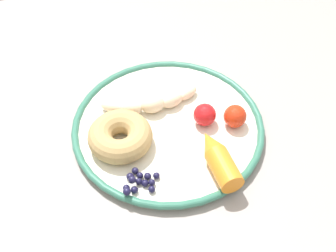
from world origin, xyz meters
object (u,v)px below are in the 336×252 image
(plate, at_px, (168,127))
(donut, at_px, (120,136))
(dining_table, at_px, (139,161))
(tomato_near, at_px, (205,115))
(carrot_orange, at_px, (218,158))
(tomato_mid, at_px, (235,116))
(blueberry_pile, at_px, (139,182))
(banana, at_px, (152,103))

(plate, distance_m, donut, 0.09)
(dining_table, relative_size, tomato_near, 31.79)
(dining_table, xyz_separation_m, tomato_near, (-0.11, 0.03, 0.11))
(carrot_orange, height_order, donut, donut)
(dining_table, distance_m, tomato_mid, 0.20)
(plate, xyz_separation_m, tomato_near, (-0.06, 0.01, 0.02))
(dining_table, xyz_separation_m, tomato_mid, (-0.15, 0.05, 0.12))
(blueberry_pile, bearing_deg, donut, -86.17)
(plate, relative_size, tomato_near, 8.46)
(blueberry_pile, xyz_separation_m, tomato_mid, (-0.18, -0.07, 0.01))
(banana, bearing_deg, dining_table, 40.20)
(dining_table, xyz_separation_m, blueberry_pile, (0.03, 0.11, 0.10))
(banana, height_order, tomato_near, tomato_near)
(plate, xyz_separation_m, donut, (0.08, 0.01, 0.02))
(tomato_mid, bearing_deg, banana, -33.35)
(dining_table, relative_size, banana, 6.79)
(dining_table, height_order, blueberry_pile, blueberry_pile)
(banana, xyz_separation_m, tomato_near, (-0.07, 0.06, 0.01))
(carrot_orange, relative_size, tomato_near, 2.84)
(donut, distance_m, tomato_mid, 0.19)
(dining_table, distance_m, donut, 0.12)
(plate, distance_m, carrot_orange, 0.11)
(dining_table, distance_m, tomato_near, 0.16)
(blueberry_pile, bearing_deg, tomato_mid, -160.16)
(donut, bearing_deg, banana, -139.20)
(plate, relative_size, blueberry_pile, 5.58)
(carrot_orange, xyz_separation_m, tomato_near, (-0.01, -0.09, 0.00))
(plate, height_order, tomato_near, tomato_near)
(tomato_near, xyz_separation_m, tomato_mid, (-0.05, 0.02, 0.00))
(dining_table, xyz_separation_m, banana, (-0.04, -0.03, 0.11))
(blueberry_pile, bearing_deg, plate, -129.00)
(carrot_orange, xyz_separation_m, blueberry_pile, (0.12, -0.00, -0.01))
(tomato_near, bearing_deg, tomato_mid, 157.62)
(carrot_orange, bearing_deg, donut, -33.91)
(banana, distance_m, donut, 0.09)
(plate, bearing_deg, blueberry_pile, 51.00)
(plate, height_order, tomato_mid, tomato_mid)
(plate, relative_size, carrot_orange, 2.98)
(donut, relative_size, blueberry_pile, 1.80)
(tomato_mid, bearing_deg, carrot_orange, 50.31)
(carrot_orange, distance_m, donut, 0.16)
(plate, xyz_separation_m, carrot_orange, (-0.05, 0.10, 0.02))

